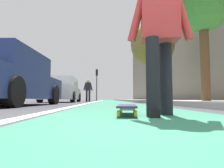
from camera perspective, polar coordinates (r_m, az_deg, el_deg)
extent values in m
plane|color=#38383D|center=(10.93, 0.09, -5.39)|extent=(80.00, 80.00, 0.00)
cube|color=#2D7256|center=(24.93, -0.92, -4.85)|extent=(56.00, 2.02, 0.00)
cube|color=silver|center=(20.94, -3.95, -4.92)|extent=(52.00, 0.16, 0.01)
cube|color=#9E9B93|center=(19.24, 8.65, -4.73)|extent=(52.00, 3.20, 0.13)
cube|color=slate|center=(24.42, 13.98, 8.26)|extent=(40.00, 1.20, 10.99)
cylinder|color=yellow|center=(2.56, 2.63, -7.69)|extent=(0.07, 0.04, 0.07)
cylinder|color=yellow|center=(2.56, 6.47, -7.67)|extent=(0.07, 0.04, 0.07)
cylinder|color=yellow|center=(1.96, 1.87, -8.69)|extent=(0.07, 0.04, 0.07)
cylinder|color=yellow|center=(1.96, 6.90, -8.66)|extent=(0.07, 0.04, 0.07)
cube|color=silver|center=(2.56, 4.54, -6.62)|extent=(0.07, 0.13, 0.02)
cube|color=silver|center=(1.96, 4.37, -7.29)|extent=(0.07, 0.13, 0.02)
cube|color=#33284C|center=(2.26, 4.46, -6.34)|extent=(0.86, 0.30, 0.02)
cylinder|color=black|center=(2.05, 11.77, 2.07)|extent=(0.14, 0.14, 0.82)
cylinder|color=black|center=(2.34, 15.42, 1.36)|extent=(0.14, 0.14, 0.82)
cube|color=black|center=(2.05, 11.94, -8.42)|extent=(0.27, 0.13, 0.07)
cube|color=#B22D2D|center=(2.37, 13.67, 19.07)|extent=(0.29, 0.43, 0.60)
cylinder|color=#B22D2D|center=(2.35, 7.52, 19.22)|extent=(0.12, 0.24, 0.60)
cylinder|color=#B22D2D|center=(2.41, 19.63, 18.73)|extent=(0.12, 0.24, 0.60)
cube|color=navy|center=(6.19, -27.99, -0.55)|extent=(4.38, 2.02, 0.70)
cube|color=navy|center=(6.13, -28.45, 5.62)|extent=(2.44, 1.79, 0.60)
cube|color=#4C606B|center=(7.17, -23.82, 4.07)|extent=(0.11, 1.62, 0.51)
cylinder|color=black|center=(7.77, -28.96, -2.75)|extent=(0.68, 0.25, 0.67)
cylinder|color=black|center=(7.07, -16.57, -3.01)|extent=(0.68, 0.25, 0.67)
cylinder|color=black|center=(4.59, -26.55, -2.06)|extent=(0.68, 0.25, 0.67)
cube|color=silver|center=(12.33, -14.40, -2.74)|extent=(4.49, 1.94, 0.70)
cube|color=silver|center=(12.22, -14.48, 0.33)|extent=(2.49, 1.74, 0.60)
cube|color=#4C606B|center=(13.42, -13.44, -0.10)|extent=(0.08, 1.62, 0.51)
cylinder|color=black|center=(13.87, -16.83, -3.73)|extent=(0.62, 0.23, 0.61)
cylinder|color=black|center=(13.56, -9.64, -3.84)|extent=(0.62, 0.23, 0.61)
cylinder|color=black|center=(11.21, -20.20, -3.52)|extent=(0.62, 0.23, 0.61)
cylinder|color=black|center=(10.82, -11.33, -3.68)|extent=(0.62, 0.23, 0.61)
cylinder|color=#2D2D2D|center=(25.16, -4.47, -1.18)|extent=(0.12, 0.12, 3.21)
cube|color=black|center=(25.35, -4.44, 3.35)|extent=(0.24, 0.28, 0.80)
sphere|color=#360606|center=(25.51, -4.42, 3.89)|extent=(0.16, 0.16, 0.16)
sphere|color=gold|center=(25.48, -4.43, 3.31)|extent=(0.16, 0.16, 0.16)
sphere|color=black|center=(25.44, -4.43, 2.73)|extent=(0.16, 0.16, 0.16)
cylinder|color=brown|center=(6.72, 25.40, 5.52)|extent=(0.27, 0.27, 2.58)
sphere|color=#3D7F33|center=(7.30, 24.86, 20.77)|extent=(1.87, 1.87, 1.87)
cylinder|color=brown|center=(13.03, 11.83, 0.99)|extent=(0.25, 0.25, 2.78)
sphere|color=olive|center=(13.46, 11.67, 11.20)|extent=(2.87, 2.87, 2.87)
cylinder|color=black|center=(15.47, -6.58, -3.50)|extent=(0.15, 0.15, 0.85)
cylinder|color=black|center=(15.21, -7.37, -3.47)|extent=(0.15, 0.15, 0.85)
cube|color=black|center=(15.46, -6.59, -4.94)|extent=(0.27, 0.10, 0.07)
cube|color=black|center=(15.38, -6.98, -0.73)|extent=(0.25, 0.42, 0.63)
cylinder|color=black|center=(15.36, -6.05, -0.73)|extent=(0.09, 0.25, 0.63)
cylinder|color=black|center=(15.40, -7.91, -0.72)|extent=(0.09, 0.25, 0.63)
sphere|color=tan|center=(15.41, -6.97, 0.86)|extent=(0.23, 0.23, 0.23)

